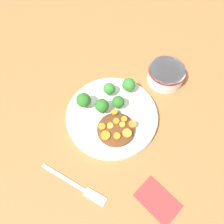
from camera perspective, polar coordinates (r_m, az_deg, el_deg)
ground_plane at (r=0.70m, az=-0.00°, el=-1.43°), size 4.00×4.00×0.00m
plate at (r=0.69m, az=-0.00°, el=-0.89°), size 0.29×0.29×0.03m
dip_bowl at (r=0.79m, az=13.92°, el=9.58°), size 0.13×0.13×0.05m
stew_mound at (r=0.65m, az=1.03°, el=-4.54°), size 0.11×0.11×0.02m
broccoli_floret_0 at (r=0.70m, az=-0.71°, el=6.03°), size 0.04×0.04×0.05m
broccoli_floret_1 at (r=0.66m, az=-2.66°, el=1.56°), size 0.04×0.04×0.06m
broccoli_floret_2 at (r=0.71m, az=4.40°, el=7.06°), size 0.04×0.04×0.06m
broccoli_floret_3 at (r=0.67m, az=-7.43°, el=3.05°), size 0.05×0.05×0.06m
broccoli_floret_4 at (r=0.67m, az=1.42°, el=2.70°), size 0.04×0.04×0.05m
carrot_slice_0 at (r=0.65m, az=1.12°, el=-2.38°), size 0.02×0.02×0.01m
carrot_slice_1 at (r=0.63m, az=1.31°, el=-6.29°), size 0.02×0.02×0.01m
carrot_slice_2 at (r=0.64m, az=-0.49°, el=-3.63°), size 0.02×0.02×0.00m
carrot_slice_3 at (r=0.66m, az=0.42°, el=-0.28°), size 0.02×0.02×0.01m
carrot_slice_4 at (r=0.65m, az=3.39°, el=-1.63°), size 0.02×0.02×0.00m
carrot_slice_5 at (r=0.63m, az=3.96°, el=-5.52°), size 0.03×0.03×0.01m
carrot_slice_6 at (r=0.64m, az=-2.62°, el=-3.82°), size 0.02×0.02×0.01m
carrot_slice_7 at (r=0.64m, az=5.21°, el=-3.33°), size 0.02×0.02×0.01m
carrot_slice_8 at (r=0.63m, az=-1.73°, el=-6.12°), size 0.03×0.03×0.00m
carrot_slice_9 at (r=0.64m, az=2.70°, el=-3.27°), size 0.02×0.02×0.00m
fork at (r=0.63m, az=-8.63°, el=-18.82°), size 0.21×0.05×0.01m
napkin at (r=0.63m, az=11.89°, el=-21.72°), size 0.12×0.09×0.01m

